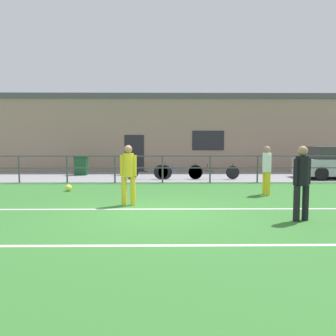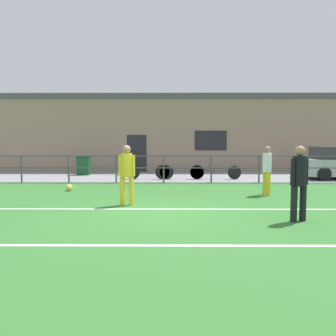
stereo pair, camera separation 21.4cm
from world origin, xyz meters
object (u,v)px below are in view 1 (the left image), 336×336
(player_goalkeeper, at_px, (302,178))
(trash_bin_0, at_px, (81,165))
(player_striker, at_px, (267,167))
(soccer_ball_match, at_px, (68,188))
(spectator_child, at_px, (124,163))
(bicycle_parked_0, at_px, (214,172))
(player_winger, at_px, (128,171))
(bicycle_parked_2, at_px, (148,172))
(bicycle_parked_1, at_px, (178,172))

(player_goalkeeper, height_order, trash_bin_0, player_goalkeeper)
(player_striker, xyz_separation_m, soccer_ball_match, (-6.70, 0.90, -0.79))
(spectator_child, bearing_deg, bicycle_parked_0, 178.29)
(player_goalkeeper, distance_m, spectator_child, 11.07)
(player_striker, distance_m, player_winger, 4.64)
(spectator_child, bearing_deg, bicycle_parked_2, 146.86)
(bicycle_parked_2, bearing_deg, player_goalkeeper, -64.82)
(player_striker, xyz_separation_m, bicycle_parked_1, (-2.70, 4.40, -0.54))
(player_winger, relative_size, bicycle_parked_0, 0.71)
(player_striker, relative_size, bicycle_parked_0, 0.68)
(player_winger, height_order, soccer_ball_match, player_winger)
(player_striker, distance_m, spectator_child, 8.28)
(player_striker, height_order, bicycle_parked_1, player_striker)
(player_striker, xyz_separation_m, trash_bin_0, (-7.60, 6.39, -0.40))
(bicycle_parked_1, bearing_deg, trash_bin_0, 157.92)
(player_striker, relative_size, spectator_child, 1.41)
(player_striker, bearing_deg, spectator_child, -151.19)
(player_goalkeeper, bearing_deg, player_winger, -45.44)
(player_winger, distance_m, trash_bin_0, 8.76)
(player_goalkeeper, xyz_separation_m, trash_bin_0, (-7.28, 9.95, -0.43))
(bicycle_parked_0, distance_m, bicycle_parked_2, 3.00)
(bicycle_parked_0, bearing_deg, soccer_ball_match, -148.06)
(player_striker, bearing_deg, player_goalkeeper, -16.93)
(player_winger, xyz_separation_m, bicycle_parked_2, (0.24, 6.12, -0.58))
(player_striker, relative_size, soccer_ball_match, 6.79)
(player_goalkeeper, xyz_separation_m, player_winger, (-3.99, 1.84, -0.00))
(bicycle_parked_0, height_order, bicycle_parked_2, bicycle_parked_2)
(bicycle_parked_2, distance_m, trash_bin_0, 4.06)
(bicycle_parked_0, bearing_deg, bicycle_parked_2, 180.00)
(player_winger, relative_size, spectator_child, 1.45)
(bicycle_parked_1, height_order, bicycle_parked_2, bicycle_parked_1)
(player_striker, bearing_deg, trash_bin_0, -141.84)
(player_goalkeeper, height_order, bicycle_parked_2, player_goalkeeper)
(player_goalkeeper, bearing_deg, bicycle_parked_0, -105.26)
(player_striker, relative_size, trash_bin_0, 1.65)
(player_winger, bearing_deg, player_striker, -158.40)
(player_winger, distance_m, spectator_child, 8.07)
(spectator_child, distance_m, bicycle_parked_1, 3.29)
(player_goalkeeper, distance_m, player_striker, 3.57)
(player_goalkeeper, bearing_deg, bicycle_parked_1, -93.98)
(player_striker, bearing_deg, soccer_ball_match, -109.38)
(bicycle_parked_1, bearing_deg, player_striker, -58.50)
(player_winger, distance_m, bicycle_parked_1, 6.35)
(player_goalkeeper, bearing_deg, spectator_child, -83.40)
(player_striker, distance_m, bicycle_parked_1, 5.19)
(player_goalkeeper, relative_size, spectator_child, 1.46)
(spectator_child, height_order, bicycle_parked_0, spectator_child)
(player_goalkeeper, height_order, soccer_ball_match, player_goalkeeper)
(player_goalkeeper, distance_m, bicycle_parked_0, 8.02)
(player_goalkeeper, bearing_deg, player_striker, -115.77)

